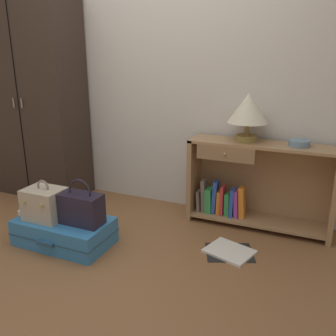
# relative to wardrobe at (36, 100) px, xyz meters

# --- Properties ---
(ground_plane) EXTENTS (9.00, 9.00, 0.00)m
(ground_plane) POSITION_rel_wardrobe_xyz_m (1.29, -1.20, -0.97)
(ground_plane) COLOR brown
(back_wall) EXTENTS (6.40, 0.10, 2.60)m
(back_wall) POSITION_rel_wardrobe_xyz_m (1.29, 0.30, 0.33)
(back_wall) COLOR beige
(back_wall) RESTS_ON ground_plane
(wardrobe) EXTENTS (0.96, 0.47, 1.93)m
(wardrobe) POSITION_rel_wardrobe_xyz_m (0.00, 0.00, 0.00)
(wardrobe) COLOR #33261E
(wardrobe) RESTS_ON ground_plane
(bookshelf) EXTENTS (1.18, 0.32, 0.73)m
(bookshelf) POSITION_rel_wardrobe_xyz_m (2.19, 0.08, -0.61)
(bookshelf) COLOR #A37A51
(bookshelf) RESTS_ON ground_plane
(table_lamp) EXTENTS (0.32, 0.32, 0.39)m
(table_lamp) POSITION_rel_wardrobe_xyz_m (2.11, 0.08, 0.01)
(table_lamp) COLOR olive
(table_lamp) RESTS_ON bookshelf
(bowl) EXTENTS (0.16, 0.16, 0.05)m
(bowl) POSITION_rel_wardrobe_xyz_m (2.52, 0.08, -0.22)
(bowl) COLOR slate
(bowl) RESTS_ON bookshelf
(suitcase_large) EXTENTS (0.73, 0.43, 0.20)m
(suitcase_large) POSITION_rel_wardrobe_xyz_m (0.94, -0.83, -0.87)
(suitcase_large) COLOR teal
(suitcase_large) RESTS_ON ground_plane
(train_case) EXTENTS (0.29, 0.23, 0.31)m
(train_case) POSITION_rel_wardrobe_xyz_m (0.80, -0.87, -0.64)
(train_case) COLOR #B7A88E
(train_case) RESTS_ON suitcase_large
(handbag) EXTENTS (0.32, 0.16, 0.35)m
(handbag) POSITION_rel_wardrobe_xyz_m (1.11, -0.83, -0.64)
(handbag) COLOR #231E2D
(handbag) RESTS_ON suitcase_large
(bottle) EXTENTS (0.07, 0.07, 0.20)m
(bottle) POSITION_rel_wardrobe_xyz_m (0.49, -0.80, -0.87)
(bottle) COLOR white
(bottle) RESTS_ON ground_plane
(open_book_on_floor) EXTENTS (0.42, 0.39, 0.02)m
(open_book_on_floor) POSITION_rel_wardrobe_xyz_m (2.15, -0.47, -0.96)
(open_book_on_floor) COLOR white
(open_book_on_floor) RESTS_ON ground_plane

